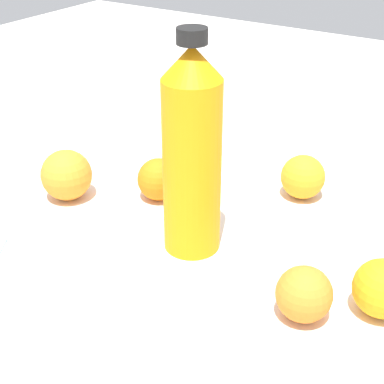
{
  "coord_description": "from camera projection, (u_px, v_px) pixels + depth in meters",
  "views": [
    {
      "loc": [
        -0.31,
        0.49,
        0.44
      ],
      "look_at": [
        0.03,
        -0.04,
        0.08
      ],
      "focal_mm": 54.12,
      "sensor_mm": 36.0,
      "label": 1
    }
  ],
  "objects": [
    {
      "name": "ground_plane",
      "position": [
        198.0,
        267.0,
        0.72
      ],
      "size": [
        2.4,
        2.4,
        0.0
      ],
      "primitive_type": "plane",
      "color": "silver"
    },
    {
      "name": "water_bottle",
      "position": [
        192.0,
        152.0,
        0.7
      ],
      "size": [
        0.07,
        0.07,
        0.28
      ],
      "rotation": [
        0.0,
        0.0,
        4.97
      ],
      "color": "orange",
      "rests_on": "ground_plane"
    },
    {
      "name": "orange_0",
      "position": [
        158.0,
        179.0,
        0.86
      ],
      "size": [
        0.06,
        0.06,
        0.06
      ],
      "primitive_type": "sphere",
      "color": "orange",
      "rests_on": "ground_plane"
    },
    {
      "name": "orange_1",
      "position": [
        303.0,
        177.0,
        0.86
      ],
      "size": [
        0.07,
        0.07,
        0.07
      ],
      "primitive_type": "sphere",
      "color": "orange",
      "rests_on": "ground_plane"
    },
    {
      "name": "orange_2",
      "position": [
        66.0,
        175.0,
        0.85
      ],
      "size": [
        0.08,
        0.08,
        0.08
      ],
      "primitive_type": "sphere",
      "color": "orange",
      "rests_on": "ground_plane"
    },
    {
      "name": "orange_3",
      "position": [
        383.0,
        288.0,
        0.63
      ],
      "size": [
        0.07,
        0.07,
        0.07
      ],
      "primitive_type": "sphere",
      "color": "orange",
      "rests_on": "ground_plane"
    },
    {
      "name": "orange_4",
      "position": [
        304.0,
        294.0,
        0.63
      ],
      "size": [
        0.06,
        0.06,
        0.06
      ],
      "primitive_type": "sphere",
      "color": "orange",
      "rests_on": "ground_plane"
    }
  ]
}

